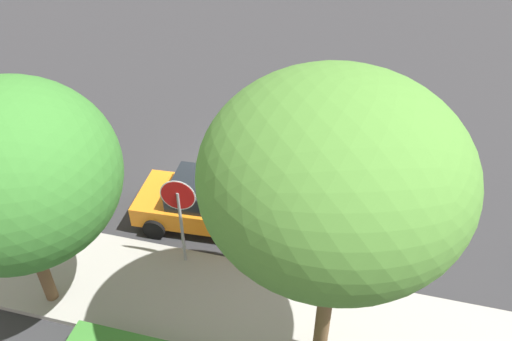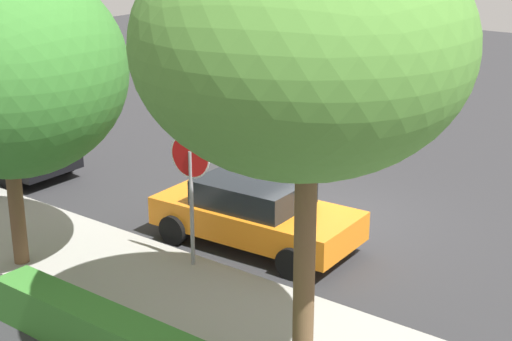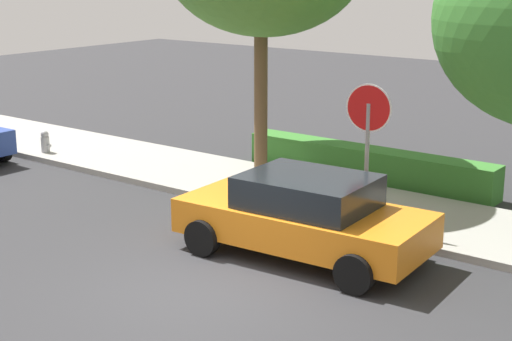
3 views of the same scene
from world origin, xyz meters
TOP-DOWN VIEW (x-y plane):
  - ground_plane at (0.00, 0.00)m, footprint 60.00×60.00m
  - sidewalk_curb at (0.00, 5.08)m, footprint 32.00×2.90m
  - stop_sign at (0.56, 3.97)m, footprint 0.88×0.10m
  - parked_car_orange at (0.36, 2.23)m, footprint 4.41×2.32m
  - street_tree_near_corner at (-3.17, 5.83)m, footprint 4.54×4.54m
  - street_tree_far at (3.14, 5.88)m, footprint 4.26×4.26m

SIDE VIEW (x-z plane):
  - ground_plane at x=0.00m, z-range 0.00..0.00m
  - sidewalk_curb at x=0.00m, z-range 0.00..0.14m
  - parked_car_orange at x=0.36m, z-range 0.02..1.47m
  - stop_sign at x=0.56m, z-range 0.56..3.37m
  - street_tree_far at x=3.14m, z-range 1.00..6.91m
  - street_tree_near_corner at x=-3.17m, z-range 1.64..8.47m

